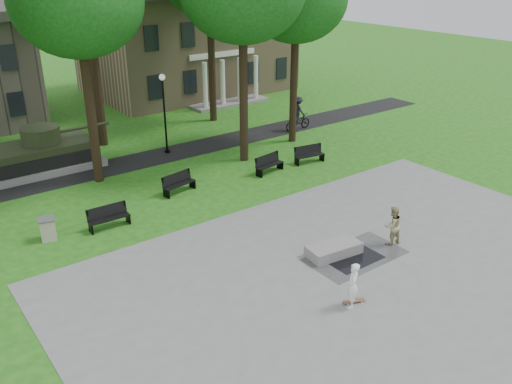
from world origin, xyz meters
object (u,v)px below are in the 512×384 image
(concrete_block, at_px, (334,250))
(trash_bin, at_px, (48,229))
(friend_watching, at_px, (392,225))
(skateboarder, at_px, (353,286))
(park_bench_0, at_px, (108,216))
(cyclist, at_px, (298,116))

(concrete_block, distance_m, trash_bin, 11.87)
(friend_watching, xyz_separation_m, trash_bin, (-11.19, 8.86, -0.37))
(skateboarder, height_order, trash_bin, skateboarder)
(concrete_block, xyz_separation_m, park_bench_0, (-6.21, 7.63, 0.28))
(park_bench_0, xyz_separation_m, trash_bin, (-2.45, 0.48, -0.04))
(skateboarder, xyz_separation_m, park_bench_0, (-4.25, 10.48, -0.33))
(friend_watching, xyz_separation_m, cyclist, (7.27, 14.34, 0.08))
(concrete_block, distance_m, park_bench_0, 9.84)
(concrete_block, xyz_separation_m, skateboarder, (-1.96, -2.86, 0.60))
(friend_watching, bearing_deg, park_bench_0, -34.97)
(friend_watching, relative_size, trash_bin, 1.74)
(park_bench_0, relative_size, trash_bin, 1.88)
(concrete_block, relative_size, park_bench_0, 1.22)
(friend_watching, distance_m, park_bench_0, 12.11)
(concrete_block, relative_size, cyclist, 0.96)
(cyclist, height_order, park_bench_0, cyclist)
(concrete_block, height_order, trash_bin, trash_bin)
(skateboarder, distance_m, cyclist, 20.21)
(concrete_block, bearing_deg, skateboarder, -124.40)
(cyclist, bearing_deg, park_bench_0, 107.73)
(concrete_block, bearing_deg, cyclist, 54.19)
(concrete_block, bearing_deg, friend_watching, -16.68)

